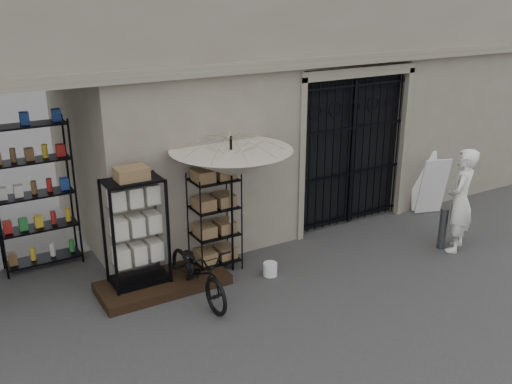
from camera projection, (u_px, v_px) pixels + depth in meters
ground at (346, 291)px, 8.83m from camera, size 80.00×80.00×0.00m
iron_gate at (346, 149)px, 11.01m from camera, size 2.50×0.21×3.00m
step_platform at (163, 283)px, 8.92m from camera, size 2.00×0.90×0.15m
display_cabinet at (137, 237)px, 8.57m from camera, size 0.96×0.77×1.80m
wire_rack at (215, 223)px, 9.31m from camera, size 0.80×0.63×1.66m
market_umbrella at (231, 156)px, 8.84m from camera, size 1.86×1.89×2.75m
white_bucket at (270, 269)px, 9.29m from camera, size 0.29×0.29×0.22m
bicycle at (199, 297)px, 8.66m from camera, size 0.63×0.92×1.70m
steel_bollard at (443, 229)px, 10.19m from camera, size 0.18×0.18×0.75m
shopkeeper at (454, 249)px, 10.27m from camera, size 1.53×1.96×0.45m
easel_sign at (429, 184)px, 11.77m from camera, size 0.75×0.81×1.21m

